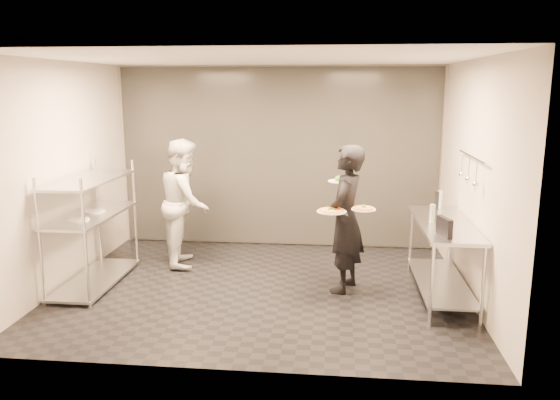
# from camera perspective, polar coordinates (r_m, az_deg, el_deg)

# --- Properties ---
(room_shell) EXTENTS (5.00, 4.00, 2.80)m
(room_shell) POSITION_cam_1_polar(r_m,az_deg,el_deg) (7.69, -0.83, 3.70)
(room_shell) COLOR black
(room_shell) RESTS_ON ground
(pass_rack) EXTENTS (0.60, 1.60, 1.50)m
(pass_rack) POSITION_cam_1_polar(r_m,az_deg,el_deg) (7.28, -19.04, -2.49)
(pass_rack) COLOR silver
(pass_rack) RESTS_ON ground
(prep_counter) EXTENTS (0.60, 1.80, 0.92)m
(prep_counter) POSITION_cam_1_polar(r_m,az_deg,el_deg) (6.77, 16.64, -4.65)
(prep_counter) COLOR silver
(prep_counter) RESTS_ON ground
(utensil_rail) EXTENTS (0.07, 1.20, 0.31)m
(utensil_rail) POSITION_cam_1_polar(r_m,az_deg,el_deg) (6.63, 19.22, 3.00)
(utensil_rail) COLOR silver
(utensil_rail) RESTS_ON room_shell
(waiter) EXTENTS (0.62, 0.76, 1.81)m
(waiter) POSITION_cam_1_polar(r_m,az_deg,el_deg) (6.67, 6.86, -1.99)
(waiter) COLOR black
(waiter) RESTS_ON ground
(chef) EXTENTS (0.82, 0.98, 1.78)m
(chef) POSITION_cam_1_polar(r_m,az_deg,el_deg) (7.76, -9.88, -0.24)
(chef) COLOR silver
(chef) RESTS_ON ground
(pizza_plate_near) EXTENTS (0.34, 0.34, 0.05)m
(pizza_plate_near) POSITION_cam_1_polar(r_m,az_deg,el_deg) (6.39, 5.42, -1.12)
(pizza_plate_near) COLOR white
(pizza_plate_near) RESTS_ON waiter
(pizza_plate_far) EXTENTS (0.29, 0.29, 0.05)m
(pizza_plate_far) POSITION_cam_1_polar(r_m,az_deg,el_deg) (6.46, 8.72, -0.89)
(pizza_plate_far) COLOR white
(pizza_plate_far) RESTS_ON waiter
(salad_plate) EXTENTS (0.31, 0.31, 0.07)m
(salad_plate) POSITION_cam_1_polar(r_m,az_deg,el_deg) (6.84, 6.34, 2.11)
(salad_plate) COLOR white
(salad_plate) RESTS_ON waiter
(pos_monitor) EXTENTS (0.13, 0.28, 0.20)m
(pos_monitor) POSITION_cam_1_polar(r_m,az_deg,el_deg) (6.06, 16.79, -2.69)
(pos_monitor) COLOR black
(pos_monitor) RESTS_ON prep_counter
(bottle_green) EXTENTS (0.06, 0.06, 0.22)m
(bottle_green) POSITION_cam_1_polar(r_m,az_deg,el_deg) (6.61, 15.62, -1.36)
(bottle_green) COLOR #98A599
(bottle_green) RESTS_ON prep_counter
(bottle_clear) EXTENTS (0.07, 0.07, 0.22)m
(bottle_clear) POSITION_cam_1_polar(r_m,az_deg,el_deg) (7.46, 16.39, 0.08)
(bottle_clear) COLOR #98A599
(bottle_clear) RESTS_ON prep_counter
(bottle_dark) EXTENTS (0.06, 0.06, 0.22)m
(bottle_dark) POSITION_cam_1_polar(r_m,az_deg,el_deg) (7.45, 16.12, 0.07)
(bottle_dark) COLOR black
(bottle_dark) RESTS_ON prep_counter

